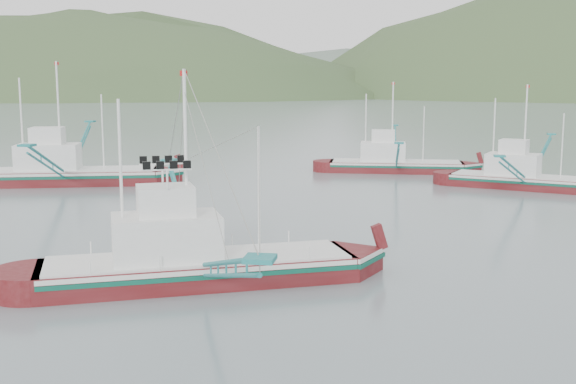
# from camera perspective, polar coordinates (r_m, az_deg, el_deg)

# --- Properties ---
(ground) EXTENTS (1200.00, 1200.00, 0.00)m
(ground) POSITION_cam_1_polar(r_m,az_deg,el_deg) (34.88, -1.59, -6.71)
(ground) COLOR slate
(ground) RESTS_ON ground
(main_boat) EXTENTS (14.79, 24.92, 10.61)m
(main_boat) POSITION_cam_1_polar(r_m,az_deg,el_deg) (33.58, -7.32, -3.56)
(main_boat) COLOR #530D10
(main_boat) RESTS_ON ground
(bg_boat_far) EXTENTS (13.57, 24.42, 9.88)m
(bg_boat_far) POSITION_cam_1_polar(r_m,az_deg,el_deg) (74.53, 8.38, 2.60)
(bg_boat_far) COLOR #530D10
(bg_boat_far) RESTS_ON ground
(bg_boat_right) EXTENTS (13.62, 23.15, 9.67)m
(bg_boat_right) POSITION_cam_1_polar(r_m,az_deg,el_deg) (65.74, 18.38, 1.88)
(bg_boat_right) COLOR #530D10
(bg_boat_right) RESTS_ON ground
(bg_boat_left) EXTENTS (16.72, 28.63, 11.85)m
(bg_boat_left) POSITION_cam_1_polar(r_m,az_deg,el_deg) (67.99, -17.19, 2.45)
(bg_boat_left) COLOR #530D10
(bg_boat_left) RESTS_ON ground
(headland_left) EXTENTS (448.00, 308.00, 210.00)m
(headland_left) POSITION_cam_1_polar(r_m,az_deg,el_deg) (435.03, -16.29, 7.28)
(headland_left) COLOR #374F28
(headland_left) RESTS_ON ground
(ridge_distant) EXTENTS (960.00, 400.00, 240.00)m
(ridge_distant) POSITION_cam_1_polar(r_m,az_deg,el_deg) (593.55, 11.60, 7.79)
(ridge_distant) COLOR slate
(ridge_distant) RESTS_ON ground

